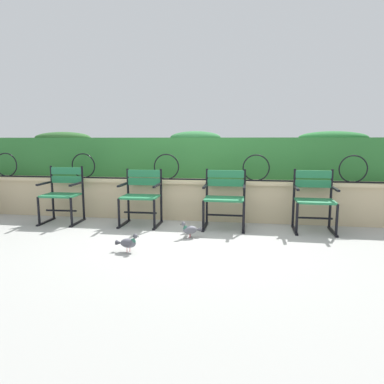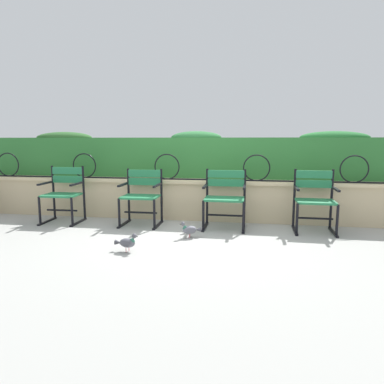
# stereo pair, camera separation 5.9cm
# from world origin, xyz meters

# --- Properties ---
(ground_plane) EXTENTS (60.00, 60.00, 0.00)m
(ground_plane) POSITION_xyz_m (0.00, 0.00, 0.00)
(ground_plane) COLOR #9E9E99
(stone_wall) EXTENTS (8.34, 0.41, 0.65)m
(stone_wall) POSITION_xyz_m (0.00, 0.76, 0.33)
(stone_wall) COLOR #C6B289
(stone_wall) RESTS_ON ground
(iron_arch_fence) EXTENTS (7.78, 0.02, 0.42)m
(iron_arch_fence) POSITION_xyz_m (-0.41, 0.68, 0.82)
(iron_arch_fence) COLOR black
(iron_arch_fence) RESTS_ON stone_wall
(hedge_row) EXTENTS (8.17, 0.50, 0.79)m
(hedge_row) POSITION_xyz_m (-0.02, 1.18, 1.02)
(hedge_row) COLOR #2D7033
(hedge_row) RESTS_ON stone_wall
(park_chair_leftmost) EXTENTS (0.58, 0.54, 0.88)m
(park_chair_leftmost) POSITION_xyz_m (-2.08, 0.21, 0.46)
(park_chair_leftmost) COLOR #237547
(park_chair_leftmost) RESTS_ON ground
(park_chair_centre_left) EXTENTS (0.58, 0.52, 0.85)m
(park_chair_centre_left) POSITION_xyz_m (-0.81, 0.25, 0.46)
(park_chair_centre_left) COLOR #237547
(park_chair_centre_left) RESTS_ON ground
(park_chair_centre_right) EXTENTS (0.61, 0.52, 0.86)m
(park_chair_centre_right) POSITION_xyz_m (0.46, 0.26, 0.46)
(park_chair_centre_right) COLOR #237547
(park_chair_centre_right) RESTS_ON ground
(park_chair_rightmost) EXTENTS (0.57, 0.53, 0.87)m
(park_chair_rightmost) POSITION_xyz_m (1.73, 0.27, 0.46)
(park_chair_rightmost) COLOR #237547
(park_chair_rightmost) RESTS_ON ground
(pigeon_near_chairs) EXTENTS (0.29, 0.12, 0.22)m
(pigeon_near_chairs) POSITION_xyz_m (-0.58, -1.07, 0.11)
(pigeon_near_chairs) COLOR #5B5B66
(pigeon_near_chairs) RESTS_ON ground
(pigeon_far_side) EXTENTS (0.28, 0.18, 0.22)m
(pigeon_far_side) POSITION_xyz_m (0.04, -0.37, 0.11)
(pigeon_far_side) COLOR slate
(pigeon_far_side) RESTS_ON ground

